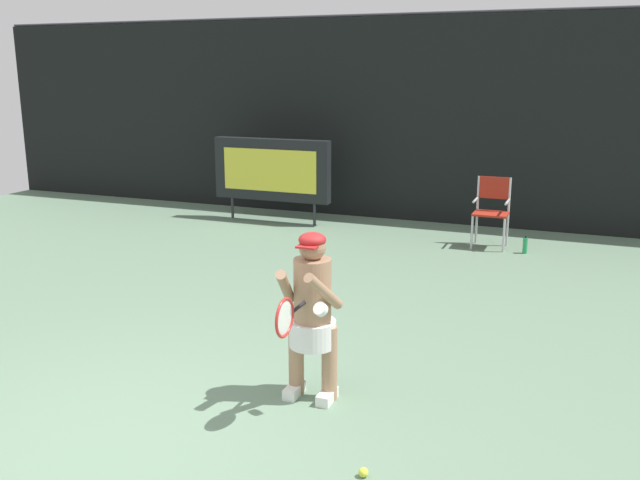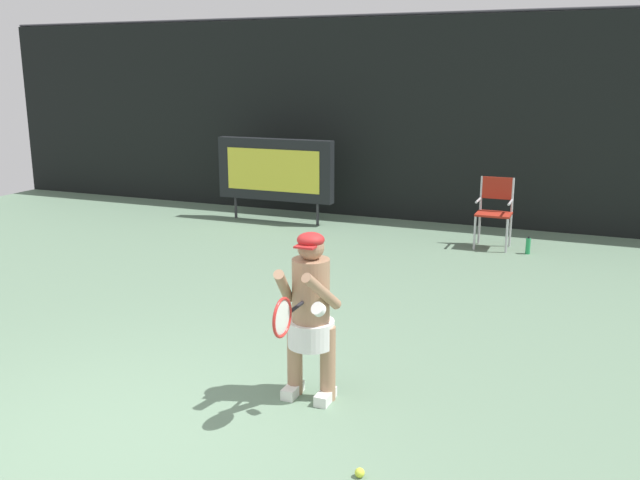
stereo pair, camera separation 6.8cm
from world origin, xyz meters
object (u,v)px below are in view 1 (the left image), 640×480
at_px(umpire_chair, 492,208).
at_px(tennis_player, 312,311).
at_px(scoreboard, 272,170).
at_px(tennis_ball_loose, 363,472).
at_px(tennis_racket, 286,317).
at_px(water_bottle, 525,245).

xyz_separation_m(umpire_chair, tennis_player, (-0.62, -5.77, 0.15)).
height_order(scoreboard, tennis_player, scoreboard).
xyz_separation_m(scoreboard, umpire_chair, (3.95, -0.40, -0.33)).
bearing_deg(scoreboard, tennis_ball_loose, -60.12).
distance_m(umpire_chair, tennis_racket, 6.30).
relative_size(tennis_racket, tennis_ball_loose, 8.85).
bearing_deg(tennis_racket, water_bottle, 93.19).
bearing_deg(tennis_ball_loose, scoreboard, 119.88).
xyz_separation_m(umpire_chair, tennis_racket, (-0.63, -6.26, 0.26)).
distance_m(tennis_player, tennis_racket, 0.51).
distance_m(water_bottle, tennis_player, 5.70).
bearing_deg(tennis_racket, scoreboard, 130.79).
height_order(scoreboard, umpire_chair, scoreboard).
relative_size(water_bottle, tennis_racket, 0.44).
distance_m(scoreboard, tennis_racket, 7.45).
distance_m(umpire_chair, tennis_player, 5.80).
bearing_deg(tennis_racket, tennis_ball_loose, -17.21).
xyz_separation_m(scoreboard, tennis_ball_loose, (4.11, -7.15, -0.91)).
relative_size(tennis_player, tennis_racket, 2.37).
relative_size(scoreboard, tennis_ball_loose, 32.35).
distance_m(tennis_player, tennis_ball_loose, 1.44).
bearing_deg(tennis_racket, umpire_chair, 98.56).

